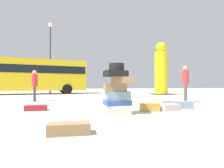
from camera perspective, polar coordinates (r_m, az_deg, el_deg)
ground_plane at (r=5.00m, az=3.32°, el=-9.83°), size 80.00×80.00×0.00m
suitcase_tower at (r=5.15m, az=1.65°, el=-2.50°), size 0.88×0.70×1.44m
suitcase_slate_upright_blue at (r=6.99m, az=21.15°, el=-6.10°), size 0.70×0.53×0.24m
suitcase_cream_left_side at (r=6.21m, az=17.45°, el=-7.00°), size 0.79×0.59×0.21m
suitcase_cream_right_side at (r=7.09m, az=16.48°, el=-6.03°), size 0.69×0.49×0.24m
suitcase_tan_foreground_far at (r=5.92m, az=11.74°, el=-7.11°), size 0.61×0.42×0.25m
suitcase_maroon_behind_tower at (r=6.43m, az=-22.80°, el=-6.94°), size 0.66×0.36×0.17m
suitcase_brown_foreground_near at (r=3.21m, az=-13.33°, el=-13.45°), size 0.70×0.34×0.19m
person_bearded_onlooker at (r=10.02m, az=-23.20°, el=0.31°), size 0.30×0.33×1.58m
person_tourist_with_camera at (r=9.25m, az=22.10°, el=0.99°), size 0.30×0.30×1.73m
yellow_dummy_statue at (r=16.47m, az=15.21°, el=3.92°), size 1.57×1.57×4.60m
parked_bus at (r=18.35m, az=-24.92°, el=2.81°), size 10.61×4.48×3.15m
lamp_post at (r=18.02m, az=-18.86°, el=10.62°), size 0.36×0.36×6.59m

